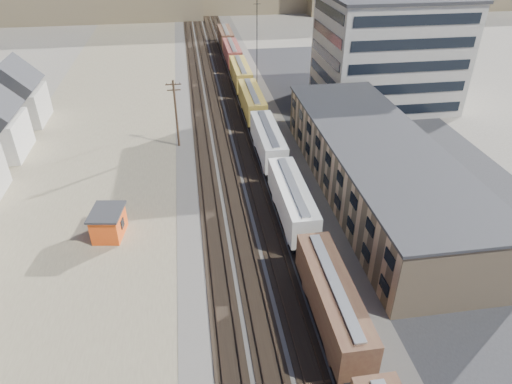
{
  "coord_description": "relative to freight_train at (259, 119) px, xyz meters",
  "views": [
    {
      "loc": [
        -6.51,
        -20.25,
        29.97
      ],
      "look_at": [
        0.08,
        22.62,
        3.0
      ],
      "focal_mm": 32.0,
      "sensor_mm": 36.0,
      "label": 1
    }
  ],
  "objects": [
    {
      "name": "maintenance_shed",
      "position": [
        -19.85,
        -22.47,
        -1.21
      ],
      "size": [
        3.87,
        4.68,
        3.1
      ],
      "color": "#E94F16",
      "rests_on": "ground"
    },
    {
      "name": "warehouse",
      "position": [
        11.18,
        -18.56,
        0.86
      ],
      "size": [
        12.4,
        40.4,
        7.25
      ],
      "color": "tan",
      "rests_on": "ground"
    },
    {
      "name": "parked_car_far",
      "position": [
        25.76,
        18.39,
        -2.13
      ],
      "size": [
        2.6,
        4.18,
        1.33
      ],
      "primitive_type": "imported",
      "rotation": [
        0.0,
        0.0,
        -0.28
      ],
      "color": "silver",
      "rests_on": "ground"
    },
    {
      "name": "asphalt_lot",
      "position": [
        18.2,
        -8.56,
        -2.77
      ],
      "size": [
        26.0,
        120.0,
        0.04
      ],
      "primitive_type": "cube",
      "color": "#232326",
      "rests_on": "ground"
    },
    {
      "name": "dirt_yard",
      "position": [
        -23.8,
        -3.56,
        -2.78
      ],
      "size": [
        24.0,
        180.0,
        0.03
      ],
      "primitive_type": "cube",
      "color": "#73664F",
      "rests_on": "ground"
    },
    {
      "name": "utility_pole_north",
      "position": [
        -12.3,
        -1.56,
        2.5
      ],
      "size": [
        2.2,
        0.32,
        10.0
      ],
      "color": "#382619",
      "rests_on": "ground"
    },
    {
      "name": "radio_mast",
      "position": [
        2.2,
        16.44,
        6.33
      ],
      "size": [
        1.2,
        0.16,
        18.0
      ],
      "color": "black",
      "rests_on": "ground"
    },
    {
      "name": "freight_train",
      "position": [
        0.0,
        0.0,
        0.0
      ],
      "size": [
        3.0,
        119.74,
        4.46
      ],
      "color": "black",
      "rests_on": "ground"
    },
    {
      "name": "ballast_bed",
      "position": [
        -3.8,
        6.44,
        -2.76
      ],
      "size": [
        18.0,
        200.0,
        0.06
      ],
      "primitive_type": "cube",
      "color": "#4C4742",
      "rests_on": "ground"
    },
    {
      "name": "parked_car_blue",
      "position": [
        18.17,
        -5.24,
        -2.01
      ],
      "size": [
        6.04,
        5.48,
        1.56
      ],
      "primitive_type": "imported",
      "rotation": [
        0.0,
        0.0,
        0.92
      ],
      "color": "navy",
      "rests_on": "ground"
    },
    {
      "name": "office_tower",
      "position": [
        24.15,
        11.39,
        6.47
      ],
      "size": [
        22.6,
        18.6,
        18.45
      ],
      "color": "#9E998E",
      "rests_on": "ground"
    },
    {
      "name": "rail_tracks",
      "position": [
        -4.35,
        6.44,
        -2.68
      ],
      "size": [
        11.4,
        200.0,
        0.24
      ],
      "color": "black",
      "rests_on": "ground"
    }
  ]
}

